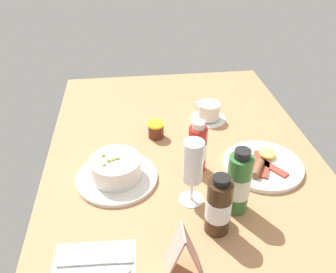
{
  "coord_description": "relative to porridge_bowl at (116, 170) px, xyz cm",
  "views": [
    {
      "loc": [
        91.17,
        -15.19,
        65.85
      ],
      "look_at": [
        1.53,
        -4.48,
        4.76
      ],
      "focal_mm": 37.57,
      "sensor_mm": 36.0,
      "label": 1
    }
  ],
  "objects": [
    {
      "name": "sauce_bottle_red",
      "position": [
        -1.88,
        23.12,
        4.04
      ],
      "size": [
        5.32,
        5.32,
        16.22
      ],
      "color": "#B21E19",
      "rests_on": "ground_plane"
    },
    {
      "name": "breakfast_plate",
      "position": [
        -0.36,
        42.81,
        -2.38
      ],
      "size": [
        23.43,
        23.43,
        3.7
      ],
      "color": "silver",
      "rests_on": "ground_plane"
    },
    {
      "name": "wine_glass",
      "position": [
        10.51,
        19.45,
        8.39
      ],
      "size": [
        6.55,
        6.55,
        18.53
      ],
      "color": "white",
      "rests_on": "ground_plane"
    },
    {
      "name": "sauce_bottle_brown",
      "position": [
        21.03,
        23.68,
        4.16
      ],
      "size": [
        6.0,
        6.0,
        16.23
      ],
      "color": "#382314",
      "rests_on": "ground_plane"
    },
    {
      "name": "sauce_bottle_green",
      "position": [
        14.81,
        30.05,
        5.06
      ],
      "size": [
        6.03,
        6.03,
        18.31
      ],
      "color": "#337233",
      "rests_on": "ground_plane"
    },
    {
      "name": "jam_jar",
      "position": [
        -20.18,
        12.94,
        -0.62
      ],
      "size": [
        5.42,
        5.42,
        5.34
      ],
      "color": "#502217",
      "rests_on": "ground_plane"
    },
    {
      "name": "menu_card",
      "position": [
        30.34,
        14.0,
        2.14
      ],
      "size": [
        5.6,
        7.64,
        11.04
      ],
      "color": "#D29B8A",
      "rests_on": "ground_plane"
    },
    {
      "name": "cutlery_setting",
      "position": [
        28.67,
        -4.59,
        -3.07
      ],
      "size": [
        14.59,
        18.64,
        0.9
      ],
      "color": "silver",
      "rests_on": "ground_plane"
    },
    {
      "name": "coffee_cup",
      "position": [
        -28.95,
        32.49,
        -0.27
      ],
      "size": [
        12.51,
        12.51,
        6.5
      ],
      "color": "silver",
      "rests_on": "ground_plane"
    },
    {
      "name": "ground_plane",
      "position": [
        -14.29,
        20.53,
        -4.82
      ],
      "size": [
        110.0,
        84.0,
        3.0
      ],
      "primitive_type": "cube",
      "color": "#A8754C"
    },
    {
      "name": "porridge_bowl",
      "position": [
        0.0,
        0.0,
        0.0
      ],
      "size": [
        22.9,
        22.9,
        7.86
      ],
      "color": "silver",
      "rests_on": "ground_plane"
    }
  ]
}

